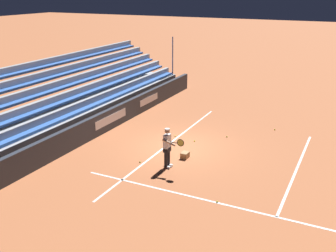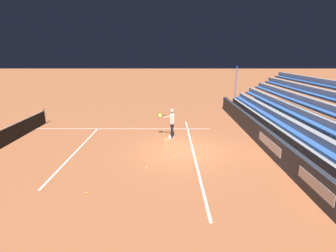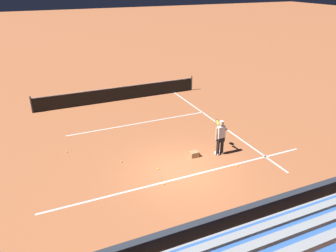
{
  "view_description": "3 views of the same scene",
  "coord_description": "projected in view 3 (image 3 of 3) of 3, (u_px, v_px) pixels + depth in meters",
  "views": [
    {
      "loc": [
        15.72,
        7.22,
        7.13
      ],
      "look_at": [
        1.38,
        0.16,
        1.49
      ],
      "focal_mm": 42.0,
      "sensor_mm": 36.0,
      "label": 1
    },
    {
      "loc": [
        -12.67,
        0.75,
        4.8
      ],
      "look_at": [
        -0.3,
        0.79,
        1.4
      ],
      "focal_mm": 28.0,
      "sensor_mm": 36.0,
      "label": 2
    },
    {
      "loc": [
        -5.41,
        -10.8,
        7.65
      ],
      "look_at": [
        0.11,
        1.71,
        1.39
      ],
      "focal_mm": 35.0,
      "sensor_mm": 36.0,
      "label": 3
    }
  ],
  "objects": [
    {
      "name": "tennis_ball_far_right",
      "position": [
        158.0,
        169.0,
        14.21
      ],
      "size": [
        0.07,
        0.07,
        0.07
      ],
      "primitive_type": "sphere",
      "color": "#CCE533",
      "rests_on": "ground"
    },
    {
      "name": "tennis_ball_far_left",
      "position": [
        164.0,
        184.0,
        13.19
      ],
      "size": [
        0.07,
        0.07,
        0.07
      ],
      "primitive_type": "sphere",
      "color": "#CCE533",
      "rests_on": "ground"
    },
    {
      "name": "ball_box_cardboard",
      "position": [
        194.0,
        154.0,
        15.21
      ],
      "size": [
        0.4,
        0.3,
        0.26
      ],
      "primitive_type": "cube",
      "rotation": [
        0.0,
        0.0,
        -0.0
      ],
      "color": "#A87F51",
      "rests_on": "ground"
    },
    {
      "name": "tennis_ball_by_box",
      "position": [
        121.0,
        162.0,
        14.78
      ],
      "size": [
        0.07,
        0.07,
        0.07
      ],
      "primitive_type": "sphere",
      "color": "#CCE533",
      "rests_on": "ground"
    },
    {
      "name": "back_wall_sponsor_board",
      "position": [
        240.0,
        222.0,
        10.37
      ],
      "size": [
        21.29,
        0.25,
        1.1
      ],
      "color": "#2D333D",
      "rests_on": "ground"
    },
    {
      "name": "tennis_ball_midcourt",
      "position": [
        237.0,
        166.0,
        14.46
      ],
      "size": [
        0.07,
        0.07,
        0.07
      ],
      "primitive_type": "sphere",
      "color": "#CCE533",
      "rests_on": "ground"
    },
    {
      "name": "tennis_player",
      "position": [
        220.0,
        137.0,
        15.1
      ],
      "size": [
        0.58,
        0.99,
        1.71
      ],
      "color": "black",
      "rests_on": "ground"
    },
    {
      "name": "tennis_ball_toward_net",
      "position": [
        67.0,
        152.0,
        15.62
      ],
      "size": [
        0.07,
        0.07,
        0.07
      ],
      "primitive_type": "sphere",
      "color": "#CCE533",
      "rests_on": "ground"
    },
    {
      "name": "tennis_ball_stray_back",
      "position": [
        220.0,
        125.0,
        18.49
      ],
      "size": [
        0.07,
        0.07,
        0.07
      ],
      "primitive_type": "sphere",
      "color": "#CCE533",
      "rests_on": "ground"
    },
    {
      "name": "court_baseline_white",
      "position": [
        187.0,
        176.0,
        13.74
      ],
      "size": [
        12.0,
        0.1,
        0.01
      ],
      "primitive_type": "cube",
      "color": "white",
      "rests_on": "ground"
    },
    {
      "name": "court_sideline_white",
      "position": [
        215.0,
        121.0,
        18.99
      ],
      "size": [
        0.1,
        12.0,
        0.01
      ],
      "primitive_type": "cube",
      "color": "white",
      "rests_on": "ground"
    },
    {
      "name": "tennis_net",
      "position": [
        119.0,
        94.0,
        21.96
      ],
      "size": [
        11.09,
        0.09,
        1.07
      ],
      "color": "#33383D",
      "rests_on": "ground"
    },
    {
      "name": "court_service_line_white",
      "position": [
        139.0,
        123.0,
        18.73
      ],
      "size": [
        8.22,
        0.1,
        0.01
      ],
      "primitive_type": "cube",
      "color": "white",
      "rests_on": "ground"
    },
    {
      "name": "ground_plane",
      "position": [
        181.0,
        171.0,
        14.16
      ],
      "size": [
        160.0,
        160.0,
        0.0
      ],
      "primitive_type": "plane",
      "color": "#B7663D"
    }
  ]
}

